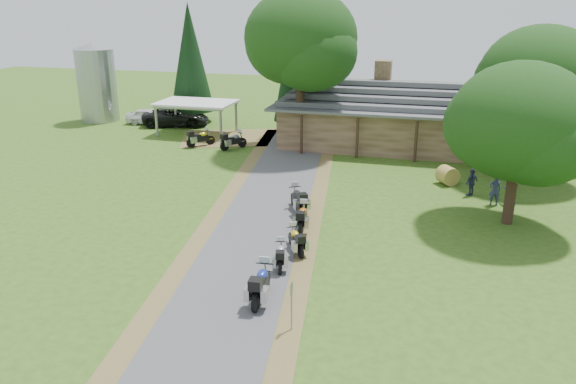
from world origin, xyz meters
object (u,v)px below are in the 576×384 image
(silo, at_px, (97,82))
(car_white_sedan, at_px, (149,114))
(motorcycle_row_c, at_px, (296,239))
(carport, at_px, (197,118))
(motorcycle_carport_b, at_px, (233,140))
(motorcycle_carport_a, at_px, (200,137))
(motorcycle_row_d, at_px, (302,216))
(motorcycle_row_e, at_px, (298,198))
(lodge, at_px, (420,114))
(car_dark_suv, at_px, (176,112))
(motorcycle_row_a, at_px, (261,282))
(hay_bale, at_px, (448,175))
(motorcycle_row_b, at_px, (281,254))

(silo, height_order, car_white_sedan, silo)
(motorcycle_row_c, bearing_deg, silo, 15.94)
(carport, relative_size, car_white_sedan, 1.19)
(carport, bearing_deg, car_white_sedan, 157.11)
(silo, xyz_separation_m, motorcycle_carport_b, (15.40, -6.54, -2.75))
(motorcycle_carport_a, bearing_deg, motorcycle_row_d, -98.96)
(carport, relative_size, motorcycle_row_e, 2.94)
(lodge, bearing_deg, motorcycle_row_c, -101.89)
(car_white_sedan, height_order, motorcycle_row_e, car_white_sedan)
(car_dark_suv, height_order, motorcycle_row_d, car_dark_suv)
(motorcycle_row_a, height_order, motorcycle_row_c, motorcycle_row_a)
(carport, height_order, hay_bale, carport)
(motorcycle_row_e, xyz_separation_m, hay_bale, (7.60, 6.75, -0.16))
(hay_bale, bearing_deg, motorcycle_row_e, -138.38)
(motorcycle_row_b, xyz_separation_m, hay_bale, (6.72, 13.23, -0.02))
(motorcycle_row_e, distance_m, hay_bale, 10.17)
(motorcycle_row_a, height_order, hay_bale, motorcycle_row_a)
(lodge, bearing_deg, car_dark_suv, 175.07)
(lodge, relative_size, silo, 3.09)
(lodge, height_order, motorcycle_row_d, lodge)
(lodge, height_order, hay_bale, lodge)
(motorcycle_row_e, height_order, motorcycle_carport_a, motorcycle_row_e)
(motorcycle_row_b, relative_size, motorcycle_row_c, 0.96)
(motorcycle_carport_a, bearing_deg, hay_bale, -62.78)
(motorcycle_row_a, relative_size, motorcycle_row_c, 1.22)
(motorcycle_carport_a, distance_m, hay_bale, 18.65)
(car_white_sedan, relative_size, motorcycle_row_c, 2.93)
(car_white_sedan, relative_size, hay_bale, 4.68)
(carport, distance_m, motorcycle_row_d, 21.81)
(motorcycle_row_a, xyz_separation_m, motorcycle_row_b, (-0.03, 2.79, -0.16))
(motorcycle_row_d, bearing_deg, car_dark_suv, 31.86)
(lodge, distance_m, motorcycle_row_a, 25.37)
(car_white_sedan, distance_m, hay_bale, 27.78)
(motorcycle_row_a, distance_m, motorcycle_row_e, 9.31)
(motorcycle_row_c, bearing_deg, lodge, -43.03)
(motorcycle_carport_a, bearing_deg, motorcycle_row_a, -109.54)
(motorcycle_row_a, bearing_deg, silo, 37.52)
(car_dark_suv, relative_size, motorcycle_row_b, 3.68)
(lodge, bearing_deg, motorcycle_carport_b, -161.47)
(lodge, height_order, car_dark_suv, lodge)
(motorcycle_row_e, relative_size, hay_bale, 1.89)
(lodge, distance_m, motorcycle_row_e, 16.65)
(motorcycle_row_e, bearing_deg, silo, 22.32)
(car_dark_suv, height_order, motorcycle_row_b, car_dark_suv)
(carport, xyz_separation_m, motorcycle_row_c, (13.48, -19.92, -0.73))
(car_dark_suv, xyz_separation_m, motorcycle_row_d, (16.23, -19.75, -0.51))
(motorcycle_carport_b, distance_m, hay_bale, 16.00)
(silo, relative_size, motorcycle_row_d, 3.51)
(car_white_sedan, height_order, motorcycle_row_d, car_white_sedan)
(car_dark_suv, xyz_separation_m, motorcycle_carport_a, (4.96, -6.07, -0.49))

